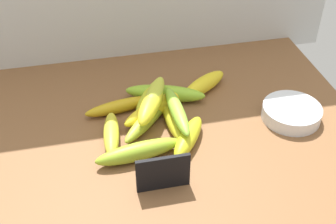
% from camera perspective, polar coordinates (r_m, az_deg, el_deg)
% --- Properties ---
extents(counter_top, '(1.10, 0.76, 0.03)m').
position_cam_1_polar(counter_top, '(1.04, -3.95, -4.28)').
color(counter_top, brown).
rests_on(counter_top, ground).
extents(chalkboard_sign, '(0.11, 0.02, 0.08)m').
position_cam_1_polar(chalkboard_sign, '(0.89, -0.64, -8.01)').
color(chalkboard_sign, black).
rests_on(chalkboard_sign, counter_top).
extents(fruit_bowl, '(0.14, 0.14, 0.03)m').
position_cam_1_polar(fruit_bowl, '(1.12, 15.55, 0.08)').
color(fruit_bowl, silver).
rests_on(fruit_bowl, counter_top).
extents(banana_0, '(0.04, 0.16, 0.03)m').
position_cam_1_polar(banana_0, '(1.05, 0.71, -1.26)').
color(banana_0, gold).
rests_on(banana_0, counter_top).
extents(banana_1, '(0.20, 0.07, 0.04)m').
position_cam_1_polar(banana_1, '(0.97, -3.82, -5.11)').
color(banana_1, '#8FB229').
rests_on(banana_1, counter_top).
extents(banana_2, '(0.12, 0.15, 0.04)m').
position_cam_1_polar(banana_2, '(1.00, 2.64, -3.30)').
color(banana_2, gold).
rests_on(banana_2, counter_top).
extents(banana_3, '(0.05, 0.15, 0.04)m').
position_cam_1_polar(banana_3, '(1.02, -7.33, -2.82)').
color(banana_3, gold).
rests_on(banana_3, counter_top).
extents(banana_4, '(0.21, 0.11, 0.04)m').
position_cam_1_polar(banana_4, '(1.13, -0.37, 2.43)').
color(banana_4, '#8ABC2B').
rests_on(banana_4, counter_top).
extents(banana_5, '(0.12, 0.16, 0.04)m').
position_cam_1_polar(banana_5, '(1.11, -2.34, 1.79)').
color(banana_5, gold).
rests_on(banana_5, counter_top).
extents(banana_6, '(0.19, 0.14, 0.04)m').
position_cam_1_polar(banana_6, '(1.08, -1.68, 0.52)').
color(banana_6, yellow).
rests_on(banana_6, counter_top).
extents(banana_7, '(0.18, 0.06, 0.03)m').
position_cam_1_polar(banana_7, '(1.10, -6.21, 0.75)').
color(banana_7, '#BA9317').
rests_on(banana_7, counter_top).
extents(banana_8, '(0.16, 0.17, 0.04)m').
position_cam_1_polar(banana_8, '(1.06, -2.50, -0.79)').
color(banana_8, '#A3B135').
rests_on(banana_8, counter_top).
extents(banana_9, '(0.15, 0.12, 0.04)m').
position_cam_1_polar(banana_9, '(1.17, 4.66, 3.58)').
color(banana_9, yellow).
rests_on(banana_9, counter_top).
extents(banana_10, '(0.11, 0.16, 0.04)m').
position_cam_1_polar(banana_10, '(1.04, -2.20, 1.08)').
color(banana_10, yellow).
rests_on(banana_10, banana_8).
extents(banana_11, '(0.10, 0.15, 0.04)m').
position_cam_1_polar(banana_11, '(1.06, -1.82, 2.16)').
color(banana_11, gold).
rests_on(banana_11, banana_6).
extents(banana_12, '(0.04, 0.18, 0.03)m').
position_cam_1_polar(banana_12, '(1.03, 1.16, 0.18)').
color(banana_12, '#89BD36').
rests_on(banana_12, banana_0).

